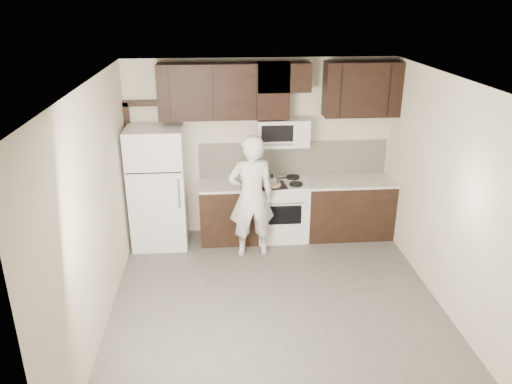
{
  "coord_description": "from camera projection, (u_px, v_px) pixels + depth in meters",
  "views": [
    {
      "loc": [
        -0.67,
        -5.03,
        3.54
      ],
      "look_at": [
        -0.19,
        0.9,
        1.17
      ],
      "focal_mm": 35.0,
      "sensor_mm": 36.0,
      "label": 1
    }
  ],
  "objects": [
    {
      "name": "floor",
      "position": [
        277.0,
        309.0,
        6.02
      ],
      "size": [
        4.5,
        4.5,
        0.0
      ],
      "primitive_type": "plane",
      "color": "#53514E",
      "rests_on": "ground"
    },
    {
      "name": "back_wall",
      "position": [
        261.0,
        148.0,
        7.6
      ],
      "size": [
        4.0,
        0.0,
        4.0
      ],
      "primitive_type": "plane",
      "rotation": [
        1.57,
        0.0,
        0.0
      ],
      "color": "beige",
      "rests_on": "ground"
    },
    {
      "name": "upper_cabinets",
      "position": [
        277.0,
        89.0,
        7.11
      ],
      "size": [
        3.48,
        0.35,
        0.78
      ],
      "color": "black",
      "rests_on": "back_wall"
    },
    {
      "name": "refrigerator",
      "position": [
        158.0,
        187.0,
        7.32
      ],
      "size": [
        0.8,
        0.76,
        1.8
      ],
      "color": "white",
      "rests_on": "floor"
    },
    {
      "name": "door_trim",
      "position": [
        134.0,
        159.0,
        7.46
      ],
      "size": [
        0.5,
        0.08,
        2.12
      ],
      "color": "black",
      "rests_on": "floor"
    },
    {
      "name": "pizza",
      "position": [
        271.0,
        184.0,
        7.31
      ],
      "size": [
        0.32,
        0.32,
        0.02
      ],
      "primitive_type": "cylinder",
      "rotation": [
        0.0,
        0.0,
        0.1
      ],
      "color": "beige",
      "rests_on": "baking_tray"
    },
    {
      "name": "baking_tray",
      "position": [
        271.0,
        186.0,
        7.32
      ],
      "size": [
        0.46,
        0.36,
        0.02
      ],
      "primitive_type": "cube",
      "rotation": [
        0.0,
        0.0,
        0.1
      ],
      "color": "black",
      "rests_on": "counter_run"
    },
    {
      "name": "person",
      "position": [
        251.0,
        197.0,
        7.0
      ],
      "size": [
        0.69,
        0.49,
        1.79
      ],
      "primitive_type": "imported",
      "rotation": [
        0.0,
        0.0,
        3.23
      ],
      "color": "silver",
      "rests_on": "floor"
    },
    {
      "name": "ceiling",
      "position": [
        282.0,
        84.0,
        5.02
      ],
      "size": [
        4.5,
        4.5,
        0.0
      ],
      "primitive_type": "plane",
      "rotation": [
        3.14,
        0.0,
        0.0
      ],
      "color": "white",
      "rests_on": "back_wall"
    },
    {
      "name": "stove",
      "position": [
        282.0,
        209.0,
        7.67
      ],
      "size": [
        0.76,
        0.66,
        0.94
      ],
      "color": "white",
      "rests_on": "floor"
    },
    {
      "name": "backsplash",
      "position": [
        293.0,
        158.0,
        7.69
      ],
      "size": [
        2.9,
        0.02,
        0.54
      ],
      "primitive_type": "cube",
      "color": "beige",
      "rests_on": "counter_run"
    },
    {
      "name": "counter_run",
      "position": [
        301.0,
        209.0,
        7.69
      ],
      "size": [
        2.95,
        0.64,
        0.91
      ],
      "color": "black",
      "rests_on": "floor"
    },
    {
      "name": "saucepan",
      "position": [
        272.0,
        181.0,
        7.32
      ],
      "size": [
        0.33,
        0.19,
        0.18
      ],
      "color": "silver",
      "rests_on": "stove"
    },
    {
      "name": "microwave",
      "position": [
        282.0,
        132.0,
        7.34
      ],
      "size": [
        0.76,
        0.42,
        0.4
      ],
      "color": "white",
      "rests_on": "upper_cabinets"
    }
  ]
}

